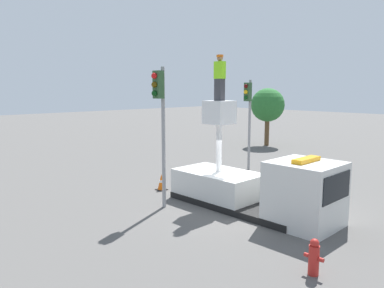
{
  "coord_description": "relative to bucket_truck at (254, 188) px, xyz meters",
  "views": [
    {
      "loc": [
        8.76,
        -10.93,
        4.5
      ],
      "look_at": [
        -1.49,
        -1.04,
        2.39
      ],
      "focal_mm": 35.0,
      "sensor_mm": 36.0,
      "label": 1
    }
  ],
  "objects": [
    {
      "name": "fire_hydrant",
      "position": [
        3.91,
        -2.85,
        -0.42
      ],
      "size": [
        0.5,
        0.26,
        0.92
      ],
      "color": "#B2231E",
      "rests_on": "ground"
    },
    {
      "name": "traffic_light_pole",
      "position": [
        -2.69,
        -2.21,
        2.87
      ],
      "size": [
        0.34,
        0.57,
        5.3
      ],
      "color": "gray",
      "rests_on": "ground"
    },
    {
      "name": "ground_plane",
      "position": [
        -0.74,
        0.0,
        -0.87
      ],
      "size": [
        120.0,
        120.0,
        0.0
      ],
      "primitive_type": "plane",
      "color": "#565451"
    },
    {
      "name": "tree_left_bg",
      "position": [
        -9.17,
        13.97,
        2.33
      ],
      "size": [
        2.64,
        2.64,
        4.56
      ],
      "color": "brown",
      "rests_on": "ground"
    },
    {
      "name": "bucket_truck",
      "position": [
        0.0,
        0.0,
        0.0
      ],
      "size": [
        6.61,
        2.12,
        4.04
      ],
      "color": "black",
      "rests_on": "ground"
    },
    {
      "name": "traffic_cone_rear",
      "position": [
        -4.67,
        -0.59,
        -0.53
      ],
      "size": [
        0.43,
        0.43,
        0.73
      ],
      "color": "black",
      "rests_on": "ground"
    },
    {
      "name": "traffic_light_across",
      "position": [
        -4.62,
        5.56,
        2.66
      ],
      "size": [
        0.34,
        0.57,
        4.98
      ],
      "color": "gray",
      "rests_on": "ground"
    },
    {
      "name": "worker",
      "position": [
        -1.76,
        0.0,
        4.04
      ],
      "size": [
        0.4,
        0.26,
        1.75
      ],
      "color": "#38383D",
      "rests_on": "bucket_truck"
    }
  ]
}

